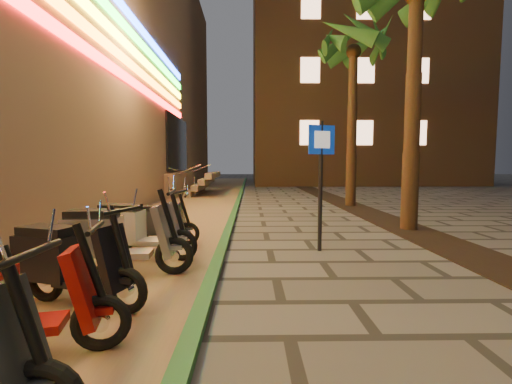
{
  "coord_description": "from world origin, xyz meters",
  "views": [
    {
      "loc": [
        -0.37,
        -1.4,
        1.61
      ],
      "look_at": [
        -0.28,
        3.8,
        1.2
      ],
      "focal_mm": 24.0,
      "sensor_mm": 36.0,
      "label": 1
    }
  ],
  "objects_px": {
    "pedestrian_sign": "(321,168)",
    "scooter_7": "(67,261)",
    "scooter_9": "(136,228)",
    "scooter_8": "(113,239)",
    "scooter_10": "(152,223)"
  },
  "relations": [
    {
      "from": "pedestrian_sign",
      "to": "scooter_7",
      "type": "bearing_deg",
      "value": -162.8
    },
    {
      "from": "pedestrian_sign",
      "to": "scooter_9",
      "type": "xyz_separation_m",
      "value": [
        -3.27,
        -0.51,
        -1.03
      ]
    },
    {
      "from": "scooter_8",
      "to": "scooter_10",
      "type": "bearing_deg",
      "value": 84.82
    },
    {
      "from": "scooter_7",
      "to": "scooter_8",
      "type": "relative_size",
      "value": 0.92
    },
    {
      "from": "pedestrian_sign",
      "to": "scooter_8",
      "type": "bearing_deg",
      "value": -174.94
    },
    {
      "from": "pedestrian_sign",
      "to": "scooter_8",
      "type": "height_order",
      "value": "pedestrian_sign"
    },
    {
      "from": "pedestrian_sign",
      "to": "scooter_7",
      "type": "xyz_separation_m",
      "value": [
        -3.4,
        -2.45,
        -1.05
      ]
    },
    {
      "from": "scooter_10",
      "to": "pedestrian_sign",
      "type": "bearing_deg",
      "value": -12.75
    },
    {
      "from": "scooter_7",
      "to": "pedestrian_sign",
      "type": "bearing_deg",
      "value": 53.55
    },
    {
      "from": "pedestrian_sign",
      "to": "scooter_8",
      "type": "relative_size",
      "value": 1.33
    },
    {
      "from": "scooter_8",
      "to": "scooter_10",
      "type": "relative_size",
      "value": 1.21
    },
    {
      "from": "scooter_8",
      "to": "scooter_10",
      "type": "distance_m",
      "value": 1.89
    },
    {
      "from": "scooter_7",
      "to": "scooter_10",
      "type": "xyz_separation_m",
      "value": [
        0.14,
        2.91,
        -0.06
      ]
    },
    {
      "from": "pedestrian_sign",
      "to": "scooter_10",
      "type": "relative_size",
      "value": 1.62
    },
    {
      "from": "scooter_9",
      "to": "scooter_10",
      "type": "height_order",
      "value": "scooter_9"
    }
  ]
}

